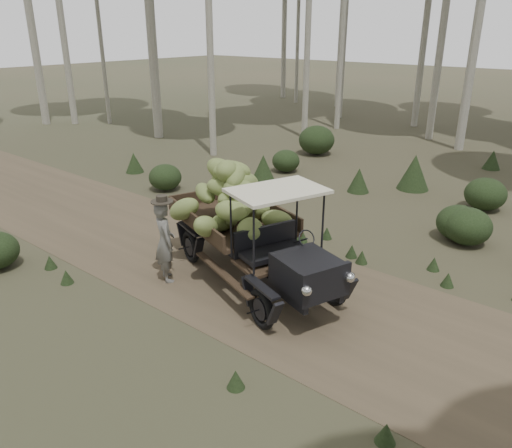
% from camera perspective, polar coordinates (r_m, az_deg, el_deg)
% --- Properties ---
extents(ground, '(120.00, 120.00, 0.00)m').
position_cam_1_polar(ground, '(9.99, 2.50, -7.54)').
color(ground, '#473D2B').
rests_on(ground, ground).
extents(dirt_track, '(70.00, 4.00, 0.01)m').
position_cam_1_polar(dirt_track, '(9.99, 2.50, -7.52)').
color(dirt_track, brown).
rests_on(dirt_track, ground).
extents(banana_truck, '(4.97, 3.09, 2.44)m').
position_cam_1_polar(banana_truck, '(10.03, -1.48, 1.35)').
color(banana_truck, black).
rests_on(banana_truck, ground).
extents(farmer, '(0.73, 0.63, 1.82)m').
position_cam_1_polar(farmer, '(10.17, -10.37, -1.91)').
color(farmer, '#615E58').
rests_on(farmer, ground).
extents(undergrowth, '(22.62, 24.72, 1.39)m').
position_cam_1_polar(undergrowth, '(10.76, 15.61, -2.98)').
color(undergrowth, '#233319').
rests_on(undergrowth, ground).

